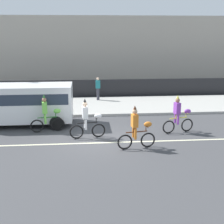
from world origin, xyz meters
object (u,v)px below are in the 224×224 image
parade_cyclist_lime (47,116)px  parade_cyclist_orange (137,130)px  parade_cyclist_zebra (88,121)px  parked_van_white (27,102)px  pedestrian_onlooker (98,88)px  parade_cyclist_purple (179,116)px

parade_cyclist_lime → parade_cyclist_orange: same height
parade_cyclist_zebra → parked_van_white: 4.08m
parade_cyclist_lime → parade_cyclist_zebra: size_ratio=1.00×
parked_van_white → parade_cyclist_zebra: bearing=-37.3°
pedestrian_onlooker → parade_cyclist_lime: bearing=-113.2°
parade_cyclist_purple → pedestrian_onlooker: 8.16m
parade_cyclist_zebra → parade_cyclist_orange: (2.09, -1.54, 0.00)m
parade_cyclist_lime → parked_van_white: bearing=132.7°
parade_cyclist_zebra → pedestrian_onlooker: 7.77m
parade_cyclist_purple → parked_van_white: 8.02m
parade_cyclist_purple → parade_cyclist_orange: bearing=-140.6°
parade_cyclist_lime → parked_van_white: size_ratio=0.38×
parade_cyclist_zebra → parade_cyclist_purple: size_ratio=1.00×
parade_cyclist_orange → parade_cyclist_lime: bearing=146.9°
parade_cyclist_lime → parade_cyclist_orange: 4.89m
parade_cyclist_orange → parade_cyclist_purple: size_ratio=1.00×
parade_cyclist_orange → pedestrian_onlooker: 9.35m
parade_cyclist_zebra → pedestrian_onlooker: bearing=83.9°
parade_cyclist_zebra → parade_cyclist_purple: 4.54m
parade_cyclist_lime → pedestrian_onlooker: bearing=66.8°
parade_cyclist_lime → parade_cyclist_orange: bearing=-33.1°
parade_cyclist_orange → parked_van_white: size_ratio=0.38×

